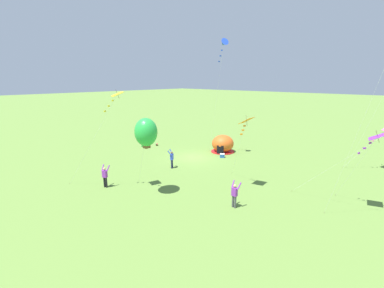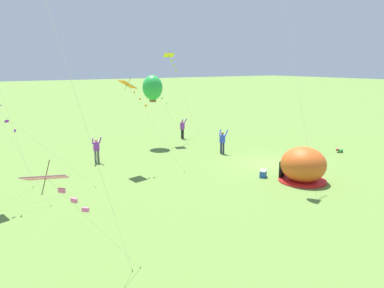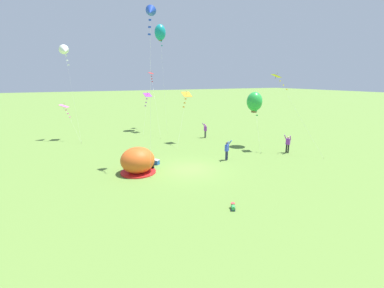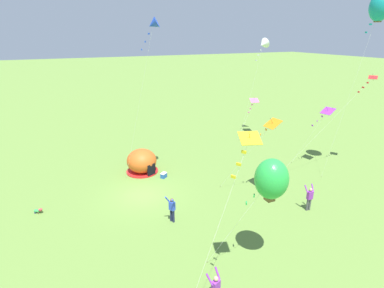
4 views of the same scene
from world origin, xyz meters
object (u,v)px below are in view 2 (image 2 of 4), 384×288
at_px(popup_tent, 303,165).
at_px(person_near_tent, 97,149).
at_px(kite_green, 153,88).
at_px(kite_yellow, 170,58).
at_px(person_watching_sky, 182,128).
at_px(cooler_box, 263,174).
at_px(kite_orange, 130,87).
at_px(kite_pink, 51,182).
at_px(toddler_crawling, 339,150).
at_px(person_arms_raised, 222,141).

relative_size(popup_tent, person_near_tent, 1.49).
xyz_separation_m(kite_green, kite_yellow, (0.95, -2.27, 2.39)).
height_order(person_watching_sky, person_near_tent, same).
xyz_separation_m(cooler_box, kite_orange, (5.74, 6.20, 5.21)).
xyz_separation_m(popup_tent, kite_pink, (-5.01, 15.25, 2.99)).
relative_size(person_near_tent, kite_orange, 0.31).
bearing_deg(person_near_tent, toddler_crawling, -113.34).
bearing_deg(toddler_crawling, popup_tent, 112.67).
bearing_deg(kite_green, popup_tent, -167.99).
bearing_deg(person_arms_raised, toddler_crawling, -120.62).
bearing_deg(kite_orange, popup_tent, -135.45).
bearing_deg(kite_green, person_near_tent, 115.17).
height_order(toddler_crawling, person_near_tent, person_near_tent).
height_order(person_watching_sky, kite_yellow, kite_yellow).
bearing_deg(person_near_tent, kite_yellow, -65.49).
bearing_deg(popup_tent, kite_yellow, 2.48).
xyz_separation_m(person_watching_sky, person_near_tent, (-4.26, 9.72, 0.00)).
xyz_separation_m(cooler_box, person_near_tent, (8.94, 7.49, 0.78)).
relative_size(popup_tent, person_watching_sky, 1.49).
bearing_deg(kite_orange, kite_yellow, -44.85).
relative_size(person_watching_sky, kite_yellow, 0.24).
bearing_deg(person_watching_sky, kite_orange, 131.54).
height_order(person_arms_raised, person_near_tent, same).
bearing_deg(popup_tent, kite_orange, 44.55).
bearing_deg(kite_yellow, person_near_tent, 114.51).
bearing_deg(person_arms_raised, popup_tent, 177.98).
distance_m(cooler_box, kite_yellow, 14.56).
bearing_deg(popup_tent, person_near_tent, 39.11).
xyz_separation_m(cooler_box, person_watching_sky, (13.20, -2.23, 0.78)).
xyz_separation_m(kite_yellow, kite_orange, (-6.94, 6.91, -1.90)).
height_order(popup_tent, kite_yellow, kite_yellow).
height_order(popup_tent, toddler_crawling, popup_tent).
relative_size(kite_green, kite_orange, 1.00).
xyz_separation_m(popup_tent, person_arms_raised, (8.21, -0.29, 0.00)).
relative_size(cooler_box, kite_pink, 0.14).
distance_m(kite_yellow, kite_orange, 9.98).
relative_size(person_watching_sky, person_near_tent, 1.00).
xyz_separation_m(person_near_tent, kite_yellow, (3.74, -8.20, 6.34)).
bearing_deg(person_watching_sky, toddler_crawling, -147.51).
xyz_separation_m(toddler_crawling, kite_pink, (-8.48, 23.56, 3.81)).
height_order(cooler_box, toddler_crawling, cooler_box).
bearing_deg(person_arms_raised, person_watching_sky, -4.92).
distance_m(cooler_box, toddler_crawling, 9.77).
bearing_deg(cooler_box, toddler_crawling, -80.89).
bearing_deg(popup_tent, kite_pink, 108.17).
bearing_deg(person_near_tent, popup_tent, -140.89).
bearing_deg(kite_pink, kite_green, -33.50).
bearing_deg(person_watching_sky, cooler_box, 170.43).
bearing_deg(kite_orange, kite_green, -37.73).
relative_size(toddler_crawling, kite_pink, 0.12).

